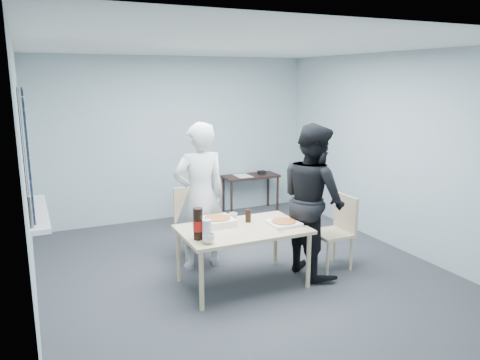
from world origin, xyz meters
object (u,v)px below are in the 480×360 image
mug_a (209,239)px  person_white (200,196)px  stool (202,205)px  chair_far (192,217)px  side_table (251,180)px  dining_table (243,233)px  person_black (313,200)px  soda_bottle (198,224)px  backpack (202,184)px  chair_right (338,226)px  mug_b (233,217)px

mug_a → person_white: bearing=74.7°
person_white → stool: size_ratio=3.62×
chair_far → stool: chair_far is taller
chair_far → side_table: bearing=44.0°
dining_table → side_table: 2.96m
dining_table → person_white: 0.78m
person_black → soda_bottle: (-1.46, -0.13, -0.07)m
stool → chair_far: bearing=-116.9°
side_table → stool: (-1.11, -0.60, -0.18)m
backpack → person_white: bearing=-97.1°
side_table → backpack: 1.28m
dining_table → backpack: (0.27, 2.01, 0.11)m
person_black → backpack: 2.12m
dining_table → chair_far: bearing=100.6°
chair_right → dining_table: bearing=179.3°
soda_bottle → person_black: bearing=5.2°
chair_right → person_black: (-0.37, 0.01, 0.37)m
stool → person_white: bearing=-110.8°
dining_table → chair_right: chair_right is taller
chair_right → side_table: 2.64m
dining_table → mug_b: (0.01, 0.28, 0.11)m
chair_far → person_black: (1.10, -1.10, 0.37)m
backpack → mug_b: bearing=-84.5°
stool → mug_a: (-0.78, -2.33, 0.33)m
chair_far → chair_right: same height
chair_right → person_white: person_white is taller
chair_far → backpack: size_ratio=1.93×
stool → side_table: bearing=28.2°
chair_far → side_table: chair_far is taller
backpack → soda_bottle: bearing=-97.2°
person_black → soda_bottle: 1.46m
backpack → mug_a: backpack is taller
side_table → mug_b: mug_b is taller
chair_right → mug_a: (-1.78, -0.28, 0.20)m
side_table → chair_far: bearing=-136.0°
chair_far → mug_b: bearing=-75.2°
person_black → mug_b: (-0.88, 0.29, -0.18)m
backpack → mug_a: size_ratio=3.75×
stool → mug_a: mug_a is taller
person_black → mug_a: person_black is taller
dining_table → stool: dining_table is taller
backpack → soda_bottle: soda_bottle is taller
chair_far → stool: bearing=63.1°
person_black → chair_right: bearing=-90.8°
person_black → mug_a: bearing=101.7°
chair_right → soda_bottle: soda_bottle is taller
chair_far → chair_right: bearing=-37.0°
side_table → chair_right: bearing=-92.5°
dining_table → person_black: 0.94m
stool → soda_bottle: (-0.83, -2.17, 0.44)m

